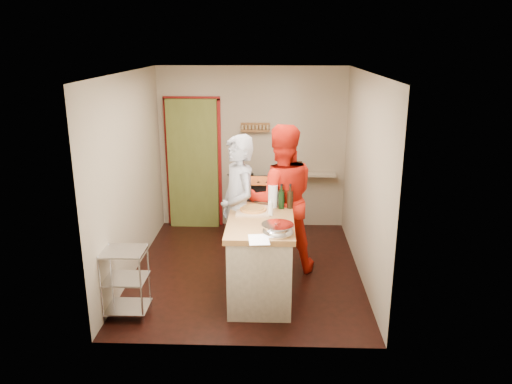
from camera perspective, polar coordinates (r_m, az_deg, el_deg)
floor at (r=6.82m, az=-1.05°, el=-8.88°), size 3.50×3.50×0.00m
back_wall at (r=8.18m, az=-4.92°, el=3.89°), size 3.00×0.44×2.60m
left_wall at (r=6.61m, az=-14.21°, el=1.79°), size 0.04×3.50×2.60m
right_wall at (r=6.46m, az=12.31°, el=1.56°), size 0.04×3.50×2.60m
ceiling at (r=6.15m, az=-1.19°, el=13.59°), size 3.00×3.50×0.02m
stove at (r=7.97m, az=-0.18°, el=-1.50°), size 0.60×0.63×1.00m
wire_shelving at (r=5.77m, az=-14.72°, el=-9.66°), size 0.48×0.40×0.80m
island at (r=5.97m, az=0.57°, el=-7.36°), size 0.77×1.43×1.29m
person_stripe at (r=6.22m, az=-2.05°, el=-2.06°), size 0.71×0.82×1.89m
person_red at (r=6.51m, az=2.84°, el=-0.82°), size 1.05×0.87×1.97m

